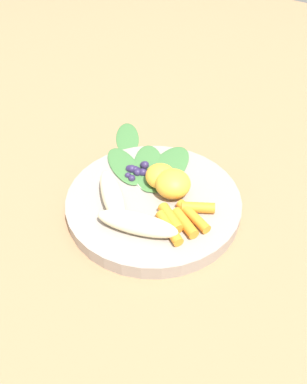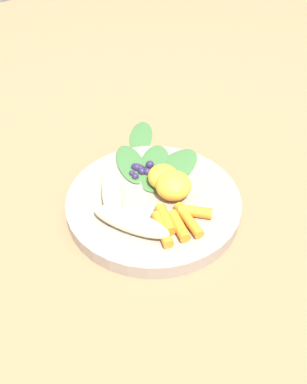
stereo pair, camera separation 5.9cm
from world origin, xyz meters
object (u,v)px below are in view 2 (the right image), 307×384
object	(u,v)px
banana_peeled_left	(130,222)
kale_leaf_stray	(141,136)
bowl	(153,202)
orange_segment_near	(163,177)
banana_peeled_right	(112,193)

from	to	relation	value
banana_peeled_left	kale_leaf_stray	world-z (taller)	banana_peeled_left
bowl	orange_segment_near	world-z (taller)	orange_segment_near
banana_peeled_left	orange_segment_near	size ratio (longest dim) A/B	2.47
orange_segment_near	kale_leaf_stray	bearing A→B (deg)	-118.76
banana_peeled_right	orange_segment_near	size ratio (longest dim) A/B	2.47
banana_peeled_left	banana_peeled_right	distance (m)	0.07
bowl	orange_segment_near	size ratio (longest dim) A/B	5.68
banana_peeled_left	kale_leaf_stray	size ratio (longest dim) A/B	1.06
banana_peeled_right	kale_leaf_stray	xyz separation A→B (m)	(-0.17, -0.13, -0.04)
bowl	kale_leaf_stray	xyz separation A→B (m)	(-0.12, -0.17, -0.01)
bowl	banana_peeled_left	xyz separation A→B (m)	(0.07, 0.03, 0.03)
bowl	orange_segment_near	bearing A→B (deg)	-160.35
bowl	banana_peeled_right	size ratio (longest dim) A/B	2.31
banana_peeled_left	kale_leaf_stray	bearing A→B (deg)	113.65
banana_peeled_right	kale_leaf_stray	world-z (taller)	banana_peeled_right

